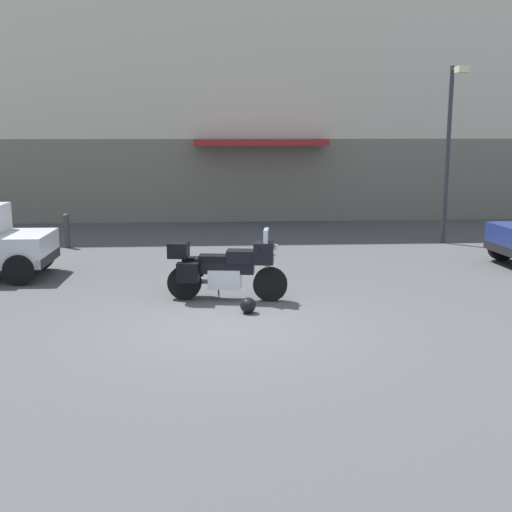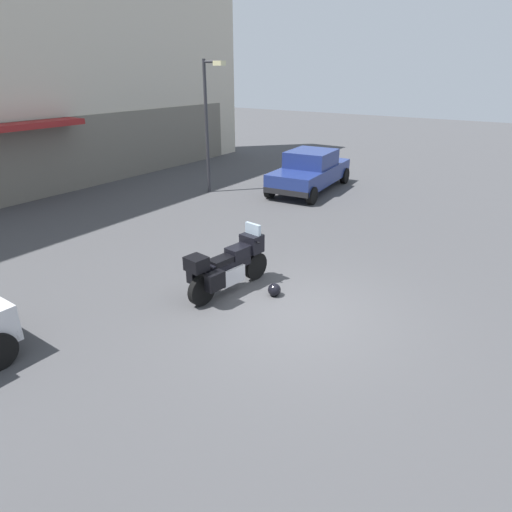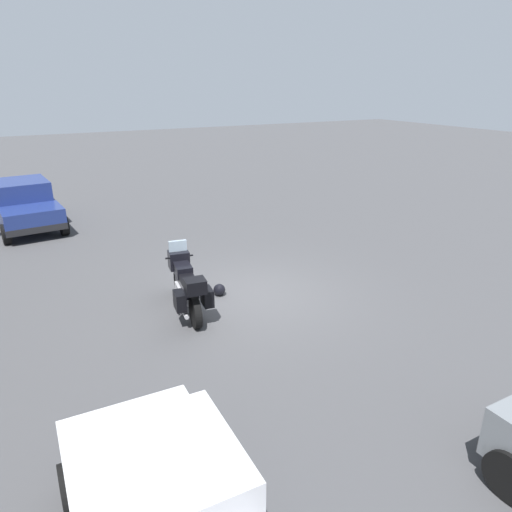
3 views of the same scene
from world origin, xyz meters
name	(u,v)px [view 3 (image 3 of 3)]	position (x,y,z in m)	size (l,w,h in m)	color
ground_plane	(253,295)	(0.00, 0.00, 0.00)	(80.00, 80.00, 0.00)	#424244
motorcycle	(186,285)	(-0.02, 1.61, 0.62)	(2.26, 0.89, 1.36)	black
helmet	(219,290)	(0.37, 0.69, 0.14)	(0.28, 0.28, 0.28)	black
car_sedan_far	(24,203)	(8.67, 4.24, 0.78)	(4.68, 2.27, 1.56)	navy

